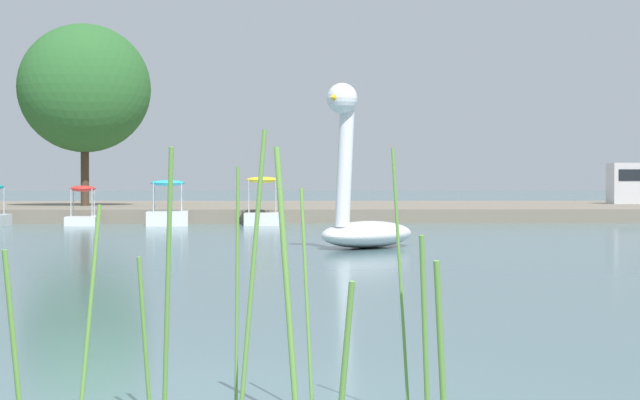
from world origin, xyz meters
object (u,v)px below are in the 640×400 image
(pedal_boat_cyan, at_px, (168,212))
(tree_broadleaf_behind_dock, at_px, (85,88))
(swan_boat, at_px, (363,214))
(pedal_boat_red, at_px, (83,213))
(pedal_boat_yellow, at_px, (262,211))

(pedal_boat_cyan, xyz_separation_m, tree_broadleaf_behind_dock, (-4.12, 8.16, 4.68))
(swan_boat, relative_size, pedal_boat_red, 1.78)
(pedal_boat_cyan, distance_m, tree_broadleaf_behind_dock, 10.26)
(swan_boat, bearing_deg, pedal_boat_red, 121.99)
(pedal_boat_red, bearing_deg, tree_broadleaf_behind_dock, 99.72)
(pedal_boat_yellow, height_order, pedal_boat_red, pedal_boat_yellow)
(swan_boat, xyz_separation_m, pedal_boat_yellow, (-2.36, 13.19, -0.25))
(pedal_boat_yellow, xyz_separation_m, pedal_boat_cyan, (-3.03, -0.28, -0.03))
(swan_boat, xyz_separation_m, pedal_boat_red, (-8.13, 13.02, -0.32))
(pedal_boat_cyan, bearing_deg, swan_boat, -67.32)
(swan_boat, height_order, pedal_boat_yellow, swan_boat)
(pedal_boat_cyan, height_order, tree_broadleaf_behind_dock, tree_broadleaf_behind_dock)
(pedal_boat_cyan, bearing_deg, tree_broadleaf_behind_dock, 116.78)
(pedal_boat_yellow, distance_m, pedal_boat_cyan, 3.04)
(pedal_boat_red, height_order, tree_broadleaf_behind_dock, tree_broadleaf_behind_dock)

